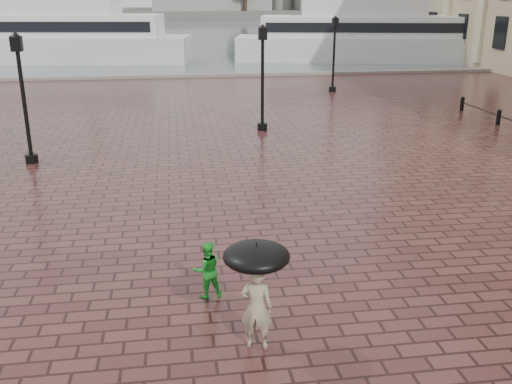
% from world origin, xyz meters
% --- Properties ---
extents(ground, '(300.00, 300.00, 0.00)m').
position_xyz_m(ground, '(0.00, 0.00, 0.00)').
color(ground, '#3B1C1A').
rests_on(ground, ground).
extents(harbour_water, '(240.00, 240.00, 0.00)m').
position_xyz_m(harbour_water, '(0.00, 92.00, 0.00)').
color(harbour_water, '#4D575D').
rests_on(harbour_water, ground).
extents(quay_edge, '(80.00, 0.60, 0.30)m').
position_xyz_m(quay_edge, '(0.00, 32.00, 0.00)').
color(quay_edge, slate).
rests_on(quay_edge, ground).
extents(far_shore, '(300.00, 60.00, 2.00)m').
position_xyz_m(far_shore, '(0.00, 160.00, 1.00)').
color(far_shore, '#4C4C47').
rests_on(far_shore, ground).
extents(street_lamps, '(21.44, 14.44, 4.40)m').
position_xyz_m(street_lamps, '(-1.50, 17.50, 2.33)').
color(street_lamps, black).
rests_on(street_lamps, ground).
extents(adult_pedestrian, '(0.63, 0.50, 1.50)m').
position_xyz_m(adult_pedestrian, '(0.34, -2.37, 0.75)').
color(adult_pedestrian, gray).
rests_on(adult_pedestrian, ground).
extents(child_pedestrian, '(0.65, 0.55, 1.17)m').
position_xyz_m(child_pedestrian, '(-0.38, -0.54, 0.59)').
color(child_pedestrian, green).
rests_on(child_pedestrian, ground).
extents(ferry_near, '(23.95, 8.92, 7.67)m').
position_xyz_m(ferry_near, '(-10.93, 43.57, 2.31)').
color(ferry_near, silver).
rests_on(ferry_near, ground).
extents(ferry_far, '(23.06, 10.12, 7.36)m').
position_xyz_m(ferry_far, '(16.24, 40.66, 2.21)').
color(ferry_far, silver).
rests_on(ferry_far, ground).
extents(umbrella, '(1.10, 1.10, 1.09)m').
position_xyz_m(umbrella, '(0.34, -2.37, 1.70)').
color(umbrella, black).
rests_on(umbrella, ground).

